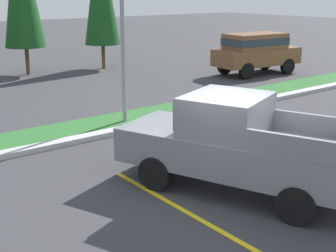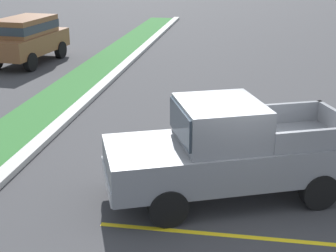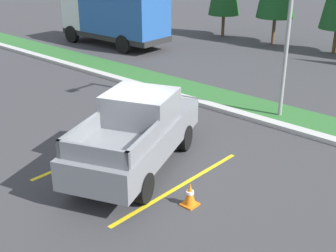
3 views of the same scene
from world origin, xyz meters
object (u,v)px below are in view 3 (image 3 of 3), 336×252
object	(u,v)px
street_light	(289,4)
traffic_cone	(190,194)
cargo_truck_distant	(116,14)
pickup_truck_main	(137,132)

from	to	relation	value
street_light	traffic_cone	distance (m)	7.51
cargo_truck_distant	traffic_cone	distance (m)	17.62
pickup_truck_main	cargo_truck_distant	world-z (taller)	cargo_truck_distant
pickup_truck_main	cargo_truck_distant	distance (m)	15.41
street_light	traffic_cone	size ratio (longest dim) A/B	11.28
cargo_truck_distant	street_light	bearing A→B (deg)	-17.32
street_light	traffic_cone	world-z (taller)	street_light
cargo_truck_distant	street_light	world-z (taller)	street_light
cargo_truck_distant	street_light	xyz separation A→B (m)	(12.84, -4.00, 2.09)
traffic_cone	pickup_truck_main	bearing A→B (deg)	166.38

